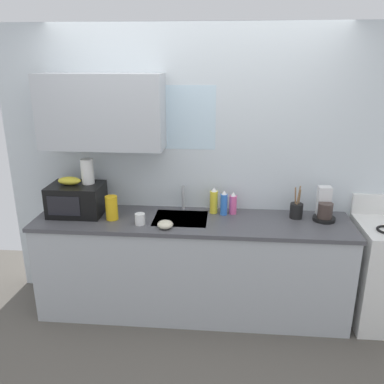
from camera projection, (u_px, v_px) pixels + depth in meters
The scene contains 14 objects.
kitchen_wall_assembly at pixel (179, 159), 3.59m from camera, with size 3.49×0.42×2.50m.
counter_unit at pixel (192, 265), 3.57m from camera, with size 2.72×0.63×0.90m.
sink_faucet at pixel (183, 198), 3.63m from camera, with size 0.03×0.03×0.22m, color #B2B5BA.
microwave at pixel (77, 199), 3.52m from camera, with size 0.46×0.35×0.27m.
banana_bunch at pixel (69, 181), 3.47m from camera, with size 0.20×0.11×0.07m, color gold.
paper_towel_roll at pixel (87, 171), 3.48m from camera, with size 0.11×0.11×0.22m, color white.
coffee_maker at pixel (324, 208), 3.41m from camera, with size 0.19×0.21×0.28m.
dish_soap_bottle_yellow at pixel (214, 201), 3.55m from camera, with size 0.07×0.07×0.24m.
dish_soap_bottle_blue at pixel (224, 203), 3.51m from camera, with size 0.06×0.06×0.22m.
dish_soap_bottle_pink at pixel (233, 204), 3.54m from camera, with size 0.07×0.07×0.20m.
cereal_canister at pixel (112, 208), 3.41m from camera, with size 0.10×0.10×0.21m, color gold.
mug_white at pixel (140, 219), 3.32m from camera, with size 0.08×0.08×0.10m, color white.
utensil_crock at pixel (296, 210), 3.45m from camera, with size 0.11×0.11×0.30m.
small_bowl at pixel (165, 224), 3.25m from camera, with size 0.13×0.13×0.07m, color beige.
Camera 1 is at (0.28, -3.17, 2.22)m, focal length 37.43 mm.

